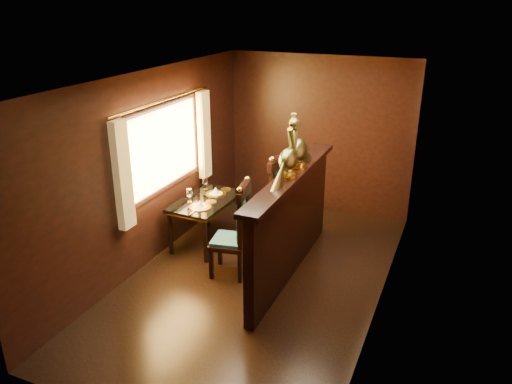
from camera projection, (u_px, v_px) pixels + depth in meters
ground at (257, 278)px, 6.30m from camera, size 5.00×5.00×0.00m
room_shell at (251, 158)px, 5.76m from camera, size 3.04×5.04×2.52m
partition at (291, 222)px, 6.17m from camera, size 0.26×2.70×1.36m
dining_table at (206, 204)px, 6.99m from camera, size 0.73×1.16×0.87m
chair_left at (238, 227)px, 6.16m from camera, size 0.53×0.55×1.27m
chair_right at (274, 198)px, 6.89m from camera, size 0.58×0.60×1.39m
peacock_left at (288, 150)px, 5.67m from camera, size 0.21×0.56×0.67m
peacock_right at (298, 140)px, 5.95m from camera, size 0.23×0.61×0.73m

